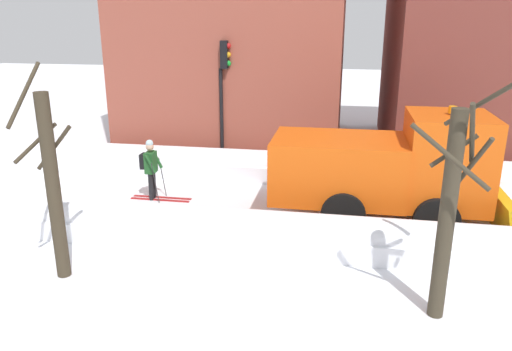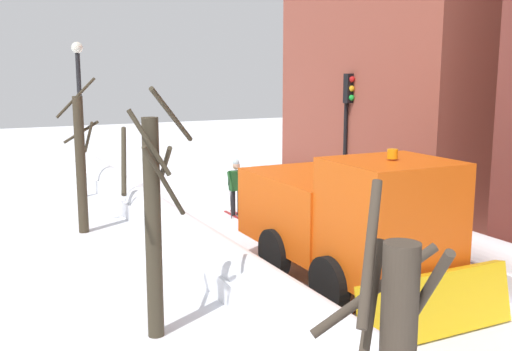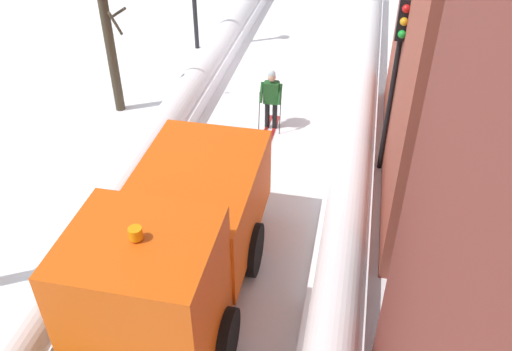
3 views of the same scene
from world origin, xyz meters
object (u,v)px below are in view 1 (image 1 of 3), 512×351
bare_tree_mid (449,209)px  traffic_light_pole (224,82)px  skier (151,167)px  bare_tree_near (52,184)px  plow_truck (389,167)px

bare_tree_mid → traffic_light_pole: bearing=-143.8°
traffic_light_pole → bare_tree_mid: traffic_light_pole is taller
skier → bare_tree_near: size_ratio=0.41×
plow_truck → skier: bearing=-94.1°
bare_tree_near → plow_truck: bearing=121.5°
traffic_light_pole → bare_tree_near: bearing=-11.8°
plow_truck → skier: (-0.48, -6.72, -0.48)m
bare_tree_near → bare_tree_mid: (0.17, 7.49, 0.05)m
traffic_light_pole → bare_tree_near: size_ratio=1.02×
bare_tree_near → skier: bearing=178.2°
traffic_light_pole → bare_tree_near: 8.07m
plow_truck → traffic_light_pole: size_ratio=1.35×
traffic_light_pole → bare_tree_mid: 9.96m
bare_tree_near → traffic_light_pole: bearing=168.2°
skier → traffic_light_pole: (-3.13, 1.48, 2.11)m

